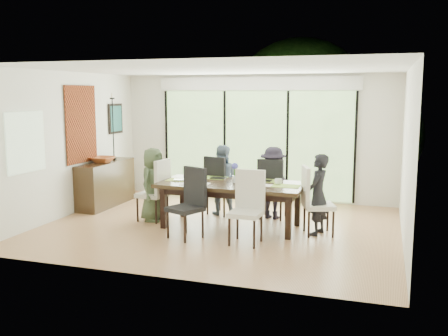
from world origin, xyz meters
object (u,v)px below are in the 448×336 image
(chair_near_left, at_px, (185,203))
(chair_left_end, at_px, (152,190))
(chair_right_end, at_px, (319,200))
(person_far_right, at_px, (273,183))
(person_right_end, at_px, (318,194))
(table_top, at_px, (231,185))
(cup_c, at_px, (278,182))
(chair_near_right, at_px, (246,208))
(laptop, at_px, (183,180))
(cup_a, at_px, (196,177))
(chair_far_right, at_px, (273,188))
(sideboard, at_px, (106,184))
(person_left_end, at_px, (153,184))
(person_far_left, at_px, (221,180))
(vase, at_px, (235,179))
(chair_far_left, at_px, (222,185))
(cup_b, at_px, (238,182))
(bowl, at_px, (103,160))

(chair_near_left, bearing_deg, chair_left_end, 163.07)
(chair_right_end, relative_size, person_far_right, 0.85)
(chair_right_end, height_order, person_right_end, person_right_end)
(table_top, distance_m, cup_c, 0.81)
(table_top, relative_size, chair_near_right, 2.18)
(laptop, distance_m, cup_a, 0.29)
(chair_far_right, xyz_separation_m, cup_c, (0.25, -0.75, 0.26))
(person_right_end, bearing_deg, chair_right_end, 102.40)
(chair_right_end, height_order, chair_far_right, same)
(sideboard, bearing_deg, person_right_end, -10.39)
(chair_near_right, height_order, person_right_end, person_right_end)
(person_left_end, relative_size, cup_a, 10.40)
(person_left_end, height_order, cup_a, person_left_end)
(laptop, xyz_separation_m, sideboard, (-2.10, 0.91, -0.33))
(chair_left_end, distance_m, sideboard, 1.67)
(chair_left_end, height_order, person_right_end, person_right_end)
(table_top, distance_m, chair_right_end, 1.51)
(person_far_left, height_order, person_far_right, same)
(chair_near_left, distance_m, laptop, 0.87)
(vase, bearing_deg, chair_far_left, 122.01)
(chair_right_end, xyz_separation_m, chair_near_right, (-1.00, -0.87, 0.00))
(chair_far_right, height_order, chair_near_left, same)
(chair_far_left, bearing_deg, sideboard, 18.88)
(person_far_right, height_order, laptop, person_far_right)
(person_left_end, bearing_deg, chair_left_end, 95.14)
(chair_right_end, relative_size, cup_a, 8.87)
(sideboard, bearing_deg, chair_far_left, 0.86)
(chair_far_right, relative_size, person_far_left, 0.85)
(person_right_end, xyz_separation_m, cup_a, (-2.18, 0.15, 0.16))
(chair_right_end, xyz_separation_m, laptop, (-2.35, -0.10, 0.22))
(person_right_end, height_order, person_far_right, same)
(chair_near_left, relative_size, cup_c, 8.87)
(chair_left_end, bearing_deg, cup_a, 107.51)
(chair_near_left, bearing_deg, laptop, 138.53)
(table_top, xyz_separation_m, chair_far_right, (0.55, 0.85, -0.18))
(person_far_right, relative_size, vase, 10.75)
(person_far_right, xyz_separation_m, cup_b, (-0.40, -0.93, 0.16))
(chair_right_end, distance_m, cup_a, 2.22)
(person_right_end, xyz_separation_m, person_far_left, (-1.93, 0.83, 0.00))
(chair_near_left, relative_size, person_left_end, 0.85)
(person_far_right, xyz_separation_m, bowl, (-3.50, -0.12, 0.30))
(chair_far_right, height_order, vase, chair_far_right)
(chair_near_right, height_order, person_left_end, person_left_end)
(chair_left_end, height_order, chair_far_right, same)
(chair_left_end, distance_m, person_far_right, 2.21)
(chair_near_left, xyz_separation_m, chair_near_right, (1.00, 0.00, 0.00))
(chair_near_left, distance_m, sideboard, 2.97)
(chair_left_end, bearing_deg, person_right_end, 96.89)
(chair_left_end, relative_size, chair_far_left, 1.00)
(person_far_left, height_order, cup_b, person_far_left)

